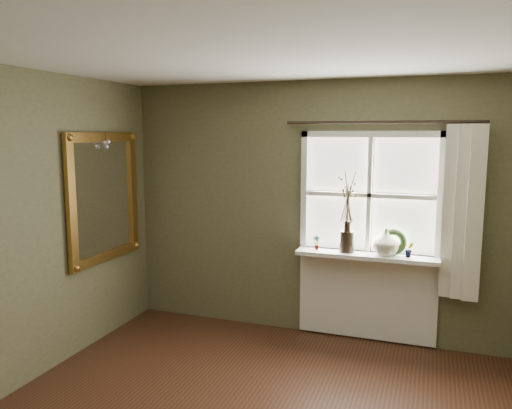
{
  "coord_description": "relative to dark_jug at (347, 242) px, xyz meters",
  "views": [
    {
      "loc": [
        1.13,
        -2.68,
        2.08
      ],
      "look_at": [
        -0.38,
        1.55,
        1.43
      ],
      "focal_mm": 35.0,
      "sensor_mm": 36.0,
      "label": 1
    }
  ],
  "objects": [
    {
      "name": "curtain_rod",
      "position": [
        0.29,
        0.05,
        1.15
      ],
      "size": [
        1.84,
        0.03,
        0.03
      ],
      "primitive_type": "cylinder",
      "rotation": [
        0.0,
        1.57,
        0.0
      ],
      "color": "black",
      "rests_on": "wall_back"
    },
    {
      "name": "curtain",
      "position": [
        1.03,
        0.01,
        0.34
      ],
      "size": [
        0.36,
        0.12,
        1.59
      ],
      "primitive_type": "cube",
      "color": "silver",
      "rests_on": "wall_back"
    },
    {
      "name": "cream_vase",
      "position": [
        0.37,
        0.0,
        0.02
      ],
      "size": [
        0.28,
        0.28,
        0.26
      ],
      "primitive_type": "imported",
      "rotation": [
        0.0,
        0.0,
        0.14
      ],
      "color": "beige",
      "rests_on": "window_sill"
    },
    {
      "name": "potted_plant_right",
      "position": [
        0.59,
        0.0,
        -0.03
      ],
      "size": [
        0.1,
        0.09,
        0.15
      ],
      "primitive_type": "imported",
      "rotation": [
        0.0,
        0.0,
        0.35
      ],
      "color": "#2A451E",
      "rests_on": "window_sill"
    },
    {
      "name": "window_sill",
      "position": [
        0.19,
        0.0,
        -0.13
      ],
      "size": [
        1.36,
        0.26,
        0.04
      ],
      "primitive_type": "cube",
      "color": "white",
      "rests_on": "wall_back"
    },
    {
      "name": "ceiling",
      "position": [
        -0.36,
        -2.12,
        1.57
      ],
      "size": [
        4.5,
        4.5,
        0.0
      ],
      "primitive_type": "plane",
      "color": "silver",
      "rests_on": "ground"
    },
    {
      "name": "gilt_mirror",
      "position": [
        -2.32,
        -0.66,
        0.42
      ],
      "size": [
        0.1,
        1.08,
        1.29
      ],
      "color": "white",
      "rests_on": "wall_left"
    },
    {
      "name": "wall_back",
      "position": [
        -0.36,
        0.18,
        0.27
      ],
      "size": [
        4.0,
        0.1,
        2.6
      ],
      "primitive_type": "cube",
      "color": "brown",
      "rests_on": "ground"
    },
    {
      "name": "potted_plant_left",
      "position": [
        -0.3,
        0.0,
        -0.03
      ],
      "size": [
        0.08,
        0.06,
        0.15
      ],
      "primitive_type": "imported",
      "rotation": [
        0.0,
        0.0,
        0.12
      ],
      "color": "#2A451E",
      "rests_on": "window_sill"
    },
    {
      "name": "wreath",
      "position": [
        0.43,
        0.04,
        -0.01
      ],
      "size": [
        0.26,
        0.12,
        0.26
      ],
      "primitive_type": "torus",
      "rotation": [
        1.36,
        0.0,
        -0.03
      ],
      "color": "#2A451E",
      "rests_on": "window_sill"
    },
    {
      "name": "window_apron",
      "position": [
        0.19,
        0.11,
        -0.57
      ],
      "size": [
        1.36,
        0.04,
        0.88
      ],
      "primitive_type": "cube",
      "color": "white",
      "rests_on": "ground"
    },
    {
      "name": "window_frame",
      "position": [
        0.19,
        0.11,
        0.45
      ],
      "size": [
        1.36,
        0.06,
        1.24
      ],
      "color": "white",
      "rests_on": "wall_back"
    },
    {
      "name": "dark_jug",
      "position": [
        0.0,
        0.0,
        0.0
      ],
      "size": [
        0.15,
        0.15,
        0.21
      ],
      "primitive_type": "cylinder",
      "rotation": [
        0.0,
        0.0,
        -0.06
      ],
      "color": "black",
      "rests_on": "window_sill"
    }
  ]
}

